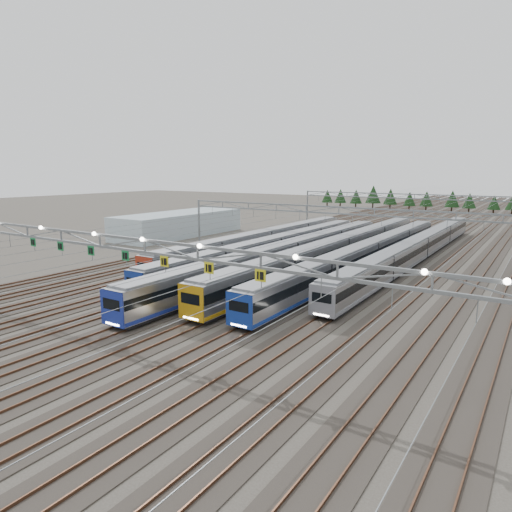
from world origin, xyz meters
The scene contains 13 objects.
ground centered at (0.00, 0.00, 0.00)m, with size 400.00×400.00×0.00m, color #47423A.
track_bed centered at (0.00, 100.00, 1.49)m, with size 54.00×260.00×5.42m.
train_a centered at (-11.25, 36.40, 2.05)m, with size 2.77×52.52×3.61m.
train_b centered at (-6.75, 31.81, 1.98)m, with size 2.66×54.55×3.46m.
train_c centered at (-2.25, 28.38, 2.05)m, with size 2.77×60.62×3.60m.
train_d centered at (2.25, 35.38, 2.10)m, with size 2.84×65.27×3.69m.
train_e centered at (6.75, 35.06, 1.98)m, with size 2.66×62.98×3.46m.
train_f centered at (11.25, 44.40, 1.92)m, with size 2.58×69.03×3.35m.
gantry_near centered at (-0.05, -0.12, 7.09)m, with size 56.36×0.61×8.08m.
gantry_mid centered at (0.00, 40.00, 6.39)m, with size 56.36×0.36×8.00m.
gantry_far centered at (0.00, 85.00, 6.39)m, with size 56.36×0.36×8.00m.
west_shed centered at (-37.44, 44.87, 2.36)m, with size 10.00×30.00×4.72m, color #ABC1CC.
treeline centered at (-7.20, 133.85, 4.23)m, with size 81.20×5.60×7.02m.
Camera 1 is at (27.54, -25.72, 13.38)m, focal length 32.00 mm.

